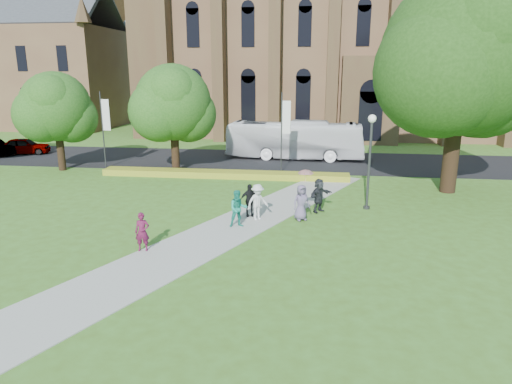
# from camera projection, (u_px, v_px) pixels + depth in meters

# --- Properties ---
(ground) EXTENTS (160.00, 160.00, 0.00)m
(ground) POSITION_uv_depth(u_px,v_px,m) (209.00, 244.00, 20.29)
(ground) COLOR #45661E
(ground) RESTS_ON ground
(road) EXTENTS (160.00, 10.00, 0.02)m
(road) POSITION_uv_depth(u_px,v_px,m) (262.00, 160.00, 39.46)
(road) COLOR black
(road) RESTS_ON ground
(footpath) EXTENTS (15.58, 28.54, 0.04)m
(footpath) POSITION_uv_depth(u_px,v_px,m) (214.00, 236.00, 21.25)
(footpath) COLOR #B2B2A8
(footpath) RESTS_ON ground
(flower_hedge) EXTENTS (18.00, 1.40, 0.45)m
(flower_hedge) POSITION_uv_depth(u_px,v_px,m) (224.00, 174.00, 33.14)
(flower_hedge) COLOR gold
(flower_hedge) RESTS_ON ground
(cathedral) EXTENTS (52.60, 18.25, 28.00)m
(cathedral) POSITION_uv_depth(u_px,v_px,m) (366.00, 23.00, 53.78)
(cathedral) COLOR brown
(cathedral) RESTS_ON ground
(building_west) EXTENTS (22.00, 14.00, 18.30)m
(building_west) POSITION_uv_depth(u_px,v_px,m) (36.00, 58.00, 62.52)
(building_west) COLOR brown
(building_west) RESTS_ON ground
(streetlamp) EXTENTS (0.44, 0.44, 5.24)m
(streetlamp) POSITION_uv_depth(u_px,v_px,m) (370.00, 151.00, 24.73)
(streetlamp) COLOR #38383D
(streetlamp) RESTS_ON ground
(large_tree) EXTENTS (9.60, 9.60, 13.20)m
(large_tree) POSITION_uv_depth(u_px,v_px,m) (462.00, 56.00, 27.05)
(large_tree) COLOR #332114
(large_tree) RESTS_ON ground
(street_tree_0) EXTENTS (5.20, 5.20, 7.50)m
(street_tree_0) POSITION_uv_depth(u_px,v_px,m) (56.00, 107.00, 34.38)
(street_tree_0) COLOR #332114
(street_tree_0) RESTS_ON ground
(street_tree_1) EXTENTS (5.60, 5.60, 8.05)m
(street_tree_1) POSITION_uv_depth(u_px,v_px,m) (173.00, 103.00, 33.62)
(street_tree_1) COLOR #332114
(street_tree_1) RESTS_ON ground
(banner_pole_0) EXTENTS (0.70, 0.10, 6.00)m
(banner_pole_0) POSITION_uv_depth(u_px,v_px,m) (283.00, 128.00, 33.73)
(banner_pole_0) COLOR #38383D
(banner_pole_0) RESTS_ON ground
(banner_pole_1) EXTENTS (0.70, 0.10, 6.00)m
(banner_pole_1) POSITION_uv_depth(u_px,v_px,m) (104.00, 125.00, 35.51)
(banner_pole_1) COLOR #38383D
(banner_pole_1) RESTS_ON ground
(tour_coach) EXTENTS (12.06, 3.42, 3.32)m
(tour_coach) POSITION_uv_depth(u_px,v_px,m) (295.00, 140.00, 39.75)
(tour_coach) COLOR white
(tour_coach) RESTS_ON road
(car_0) EXTENTS (4.79, 3.01, 1.52)m
(car_0) POSITION_uv_depth(u_px,v_px,m) (24.00, 146.00, 42.24)
(car_0) COLOR gray
(car_0) RESTS_ON road
(pedestrian_0) EXTENTS (0.68, 0.51, 1.68)m
(pedestrian_0) POSITION_uv_depth(u_px,v_px,m) (142.00, 232.00, 19.28)
(pedestrian_0) COLOR #5A1435
(pedestrian_0) RESTS_ON footpath
(pedestrian_1) EXTENTS (1.08, 0.96, 1.84)m
(pedestrian_1) POSITION_uv_depth(u_px,v_px,m) (238.00, 209.00, 22.27)
(pedestrian_1) COLOR #1C8E76
(pedestrian_1) RESTS_ON footpath
(pedestrian_2) EXTENTS (1.38, 1.28, 1.86)m
(pedestrian_2) POSITION_uv_depth(u_px,v_px,m) (258.00, 202.00, 23.38)
(pedestrian_2) COLOR silver
(pedestrian_2) RESTS_ON footpath
(pedestrian_3) EXTENTS (1.10, 0.78, 1.74)m
(pedestrian_3) POSITION_uv_depth(u_px,v_px,m) (249.00, 200.00, 23.94)
(pedestrian_3) COLOR black
(pedestrian_3) RESTS_ON footpath
(pedestrian_4) EXTENTS (1.07, 0.95, 1.85)m
(pedestrian_4) POSITION_uv_depth(u_px,v_px,m) (301.00, 202.00, 23.31)
(pedestrian_4) COLOR slate
(pedestrian_4) RESTS_ON footpath
(pedestrian_5) EXTENTS (1.48, 1.68, 1.84)m
(pedestrian_5) POSITION_uv_depth(u_px,v_px,m) (319.00, 195.00, 24.68)
(pedestrian_5) COLOR #24262B
(pedestrian_5) RESTS_ON footpath
(parasol) EXTENTS (0.98, 0.98, 0.68)m
(parasol) POSITION_uv_depth(u_px,v_px,m) (306.00, 178.00, 23.06)
(parasol) COLOR #DB9AAD
(parasol) RESTS_ON pedestrian_4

